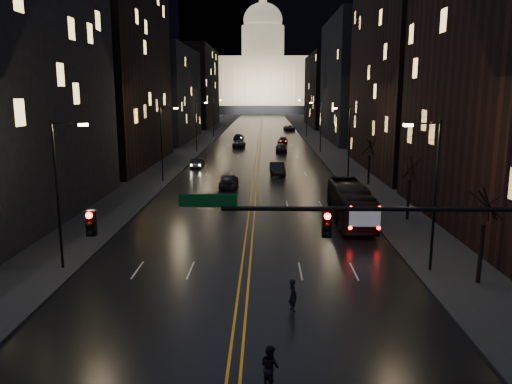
{
  "coord_description": "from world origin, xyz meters",
  "views": [
    {
      "loc": [
        1.13,
        -18.34,
        10.52
      ],
      "look_at": [
        0.58,
        13.38,
        4.16
      ],
      "focal_mm": 35.0,
      "sensor_mm": 36.0,
      "label": 1
    }
  ],
  "objects_px": {
    "oncoming_car_b": "(197,163)",
    "pedestrian_b": "(270,367)",
    "traffic_signal": "(390,237)",
    "bus": "(350,203)",
    "oncoming_car_a": "(229,180)",
    "receding_car_a": "(277,169)",
    "pedestrian_a": "(293,295)"
  },
  "relations": [
    {
      "from": "oncoming_car_a",
      "to": "oncoming_car_b",
      "type": "xyz_separation_m",
      "value": [
        -5.49,
        14.86,
        -0.14
      ]
    },
    {
      "from": "receding_car_a",
      "to": "pedestrian_b",
      "type": "height_order",
      "value": "receding_car_a"
    },
    {
      "from": "receding_car_a",
      "to": "pedestrian_a",
      "type": "height_order",
      "value": "receding_car_a"
    },
    {
      "from": "bus",
      "to": "receding_car_a",
      "type": "relative_size",
      "value": 2.2
    },
    {
      "from": "bus",
      "to": "pedestrian_a",
      "type": "height_order",
      "value": "bus"
    },
    {
      "from": "oncoming_car_a",
      "to": "traffic_signal",
      "type": "bearing_deg",
      "value": 105.43
    },
    {
      "from": "bus",
      "to": "receding_car_a",
      "type": "bearing_deg",
      "value": 103.81
    },
    {
      "from": "pedestrian_a",
      "to": "pedestrian_b",
      "type": "height_order",
      "value": "pedestrian_b"
    },
    {
      "from": "bus",
      "to": "pedestrian_b",
      "type": "xyz_separation_m",
      "value": [
        -6.86,
        -23.83,
        -0.72
      ]
    },
    {
      "from": "bus",
      "to": "pedestrian_a",
      "type": "xyz_separation_m",
      "value": [
        -5.68,
        -17.32,
        -0.73
      ]
    },
    {
      "from": "pedestrian_b",
      "to": "traffic_signal",
      "type": "bearing_deg",
      "value": -107.35
    },
    {
      "from": "oncoming_car_a",
      "to": "pedestrian_b",
      "type": "bearing_deg",
      "value": 98.16
    },
    {
      "from": "receding_car_a",
      "to": "pedestrian_b",
      "type": "distance_m",
      "value": 47.46
    },
    {
      "from": "bus",
      "to": "oncoming_car_b",
      "type": "bearing_deg",
      "value": 120.19
    },
    {
      "from": "traffic_signal",
      "to": "receding_car_a",
      "type": "height_order",
      "value": "traffic_signal"
    },
    {
      "from": "traffic_signal",
      "to": "pedestrian_a",
      "type": "bearing_deg",
      "value": 126.73
    },
    {
      "from": "oncoming_car_b",
      "to": "pedestrian_a",
      "type": "distance_m",
      "value": 48.08
    },
    {
      "from": "bus",
      "to": "traffic_signal",
      "type": "bearing_deg",
      "value": -95.16
    },
    {
      "from": "pedestrian_a",
      "to": "oncoming_car_b",
      "type": "bearing_deg",
      "value": -11.1
    },
    {
      "from": "pedestrian_a",
      "to": "pedestrian_b",
      "type": "distance_m",
      "value": 6.62
    },
    {
      "from": "oncoming_car_b",
      "to": "pedestrian_b",
      "type": "height_order",
      "value": "pedestrian_b"
    },
    {
      "from": "traffic_signal",
      "to": "oncoming_car_b",
      "type": "relative_size",
      "value": 4.15
    },
    {
      "from": "bus",
      "to": "oncoming_car_a",
      "type": "bearing_deg",
      "value": 127.97
    },
    {
      "from": "oncoming_car_a",
      "to": "receding_car_a",
      "type": "height_order",
      "value": "receding_car_a"
    },
    {
      "from": "traffic_signal",
      "to": "pedestrian_b",
      "type": "bearing_deg",
      "value": -156.35
    },
    {
      "from": "oncoming_car_b",
      "to": "receding_car_a",
      "type": "relative_size",
      "value": 0.83
    },
    {
      "from": "traffic_signal",
      "to": "bus",
      "type": "bearing_deg",
      "value": 83.97
    },
    {
      "from": "pedestrian_a",
      "to": "pedestrian_b",
      "type": "bearing_deg",
      "value": 145.46
    },
    {
      "from": "oncoming_car_a",
      "to": "receding_car_a",
      "type": "xyz_separation_m",
      "value": [
        5.66,
        8.95,
        0.0
      ]
    },
    {
      "from": "traffic_signal",
      "to": "bus",
      "type": "height_order",
      "value": "traffic_signal"
    },
    {
      "from": "traffic_signal",
      "to": "oncoming_car_a",
      "type": "distance_m",
      "value": 37.78
    },
    {
      "from": "receding_car_a",
      "to": "pedestrian_b",
      "type": "xyz_separation_m",
      "value": [
        -1.43,
        -47.44,
        -0.01
      ]
    }
  ]
}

